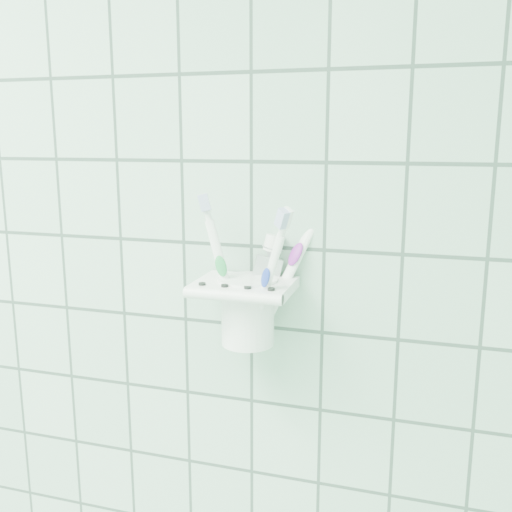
{
  "coord_description": "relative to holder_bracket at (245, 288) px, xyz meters",
  "views": [
    {
      "loc": [
        0.88,
        0.51,
        1.5
      ],
      "look_at": [
        0.7,
        1.1,
        1.37
      ],
      "focal_mm": 40.0,
      "sensor_mm": 36.0,
      "label": 1
    }
  ],
  "objects": [
    {
      "name": "holder_bracket",
      "position": [
        0.0,
        0.0,
        0.0
      ],
      "size": [
        0.12,
        0.1,
        0.04
      ],
      "color": "white",
      "rests_on": "wall_back"
    },
    {
      "name": "cup",
      "position": [
        0.0,
        0.0,
        -0.03
      ],
      "size": [
        0.07,
        0.07,
        0.08
      ],
      "color": "white",
      "rests_on": "holder_bracket"
    },
    {
      "name": "toothbrush_pink",
      "position": [
        -0.0,
        -0.01,
        0.03
      ],
      "size": [
        0.06,
        0.02,
        0.18
      ],
      "rotation": [
        -0.15,
        -0.24,
        0.36
      ],
      "color": "white",
      "rests_on": "cup"
    },
    {
      "name": "toothbrush_orange",
      "position": [
        0.01,
        -0.0,
        0.03
      ],
      "size": [
        0.06,
        0.06,
        0.18
      ],
      "rotation": [
        0.03,
        0.43,
        -0.66
      ],
      "color": "white",
      "rests_on": "cup"
    },
    {
      "name": "toothpaste_tube",
      "position": [
        0.0,
        0.02,
        0.01
      ],
      "size": [
        0.05,
        0.04,
        0.14
      ],
      "rotation": [
        -0.05,
        0.25,
        0.37
      ],
      "color": "silver",
      "rests_on": "cup"
    },
    {
      "name": "toothbrush_blue",
      "position": [
        0.02,
        0.01,
        0.05
      ],
      "size": [
        0.08,
        0.07,
        0.21
      ],
      "rotation": [
        -0.45,
        0.21,
        -0.48
      ],
      "color": "white",
      "rests_on": "cup"
    }
  ]
}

